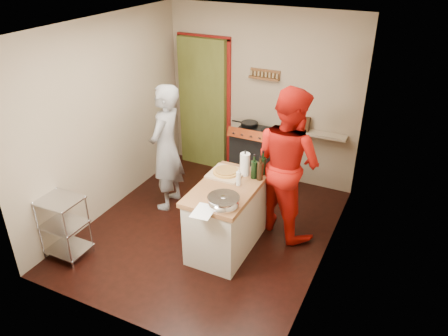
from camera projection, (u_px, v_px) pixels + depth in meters
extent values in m
plane|color=black|center=(209.00, 229.00, 5.77)|extent=(3.50, 3.50, 0.00)
cube|color=tan|center=(261.00, 96.00, 6.55)|extent=(3.00, 0.04, 2.60)
cube|color=#565B23|center=(207.00, 102.00, 7.08)|extent=(0.80, 0.40, 2.10)
cube|color=maroon|center=(183.00, 100.00, 7.18)|extent=(0.06, 0.06, 2.10)
cube|color=maroon|center=(229.00, 107.00, 6.86)|extent=(0.06, 0.06, 2.10)
cube|color=maroon|center=(204.00, 37.00, 6.53)|extent=(0.90, 0.06, 0.06)
cube|color=brown|center=(264.00, 78.00, 6.35)|extent=(0.46, 0.09, 0.03)
cube|color=brown|center=(265.00, 73.00, 6.36)|extent=(0.46, 0.02, 0.12)
cube|color=olive|center=(264.00, 74.00, 6.33)|extent=(0.42, 0.04, 0.07)
cube|color=tan|center=(319.00, 134.00, 6.30)|extent=(0.80, 0.18, 0.04)
cube|color=black|center=(306.00, 124.00, 6.32)|extent=(0.10, 0.14, 0.22)
cube|color=tan|center=(106.00, 119.00, 5.74)|extent=(0.04, 3.50, 2.60)
cube|color=tan|center=(333.00, 165.00, 4.59)|extent=(0.04, 3.50, 2.60)
cube|color=white|center=(205.00, 25.00, 4.55)|extent=(3.00, 3.50, 0.02)
cube|color=black|center=(254.00, 159.00, 6.70)|extent=(0.60, 0.55, 0.80)
cube|color=black|center=(255.00, 133.00, 6.50)|extent=(0.60, 0.55, 0.06)
cube|color=maroon|center=(248.00, 135.00, 6.24)|extent=(0.60, 0.15, 0.17)
cylinder|color=black|center=(249.00, 124.00, 6.63)|extent=(0.26, 0.26, 0.05)
cylinder|color=silver|center=(39.00, 231.00, 5.07)|extent=(0.02, 0.02, 0.80)
cylinder|color=silver|center=(68.00, 241.00, 4.90)|extent=(0.02, 0.02, 0.80)
cylinder|color=silver|center=(61.00, 215.00, 5.35)|extent=(0.02, 0.02, 0.80)
cylinder|color=silver|center=(89.00, 224.00, 5.18)|extent=(0.02, 0.02, 0.80)
cube|color=silver|center=(69.00, 248.00, 5.26)|extent=(0.48, 0.40, 0.02)
cube|color=silver|center=(64.00, 224.00, 5.10)|extent=(0.48, 0.40, 0.02)
cube|color=silver|center=(59.00, 200.00, 4.95)|extent=(0.48, 0.40, 0.02)
cube|color=beige|center=(227.00, 219.00, 5.27)|extent=(0.62, 1.09, 0.80)
cube|color=brown|center=(227.00, 188.00, 5.07)|extent=(0.67, 1.14, 0.06)
cube|color=tan|center=(226.00, 174.00, 5.31)|extent=(0.40, 0.40, 0.02)
cylinder|color=gold|center=(226.00, 172.00, 5.29)|extent=(0.32, 0.32, 0.02)
ellipsoid|color=silver|center=(224.00, 201.00, 4.67)|extent=(0.35, 0.35, 0.11)
cylinder|color=white|center=(245.00, 164.00, 5.25)|extent=(0.12, 0.12, 0.28)
cylinder|color=silver|center=(239.00, 179.00, 5.05)|extent=(0.06, 0.06, 0.17)
cube|color=white|center=(203.00, 211.00, 4.59)|extent=(0.24, 0.32, 0.00)
cylinder|color=black|center=(263.00, 163.00, 5.25)|extent=(0.08, 0.08, 0.31)
cylinder|color=black|center=(260.00, 168.00, 5.13)|extent=(0.08, 0.08, 0.31)
cylinder|color=black|center=(254.00, 166.00, 5.16)|extent=(0.08, 0.08, 0.31)
imported|color=silver|center=(166.00, 148.00, 5.91)|extent=(0.50, 0.69, 1.78)
imported|color=red|center=(288.00, 163.00, 5.36)|extent=(1.17, 1.09, 1.93)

